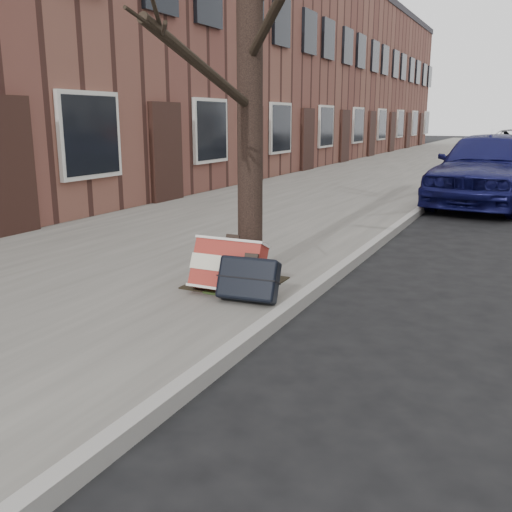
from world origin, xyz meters
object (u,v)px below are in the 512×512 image
at_px(suitcase_red, 228,266).
at_px(suitcase_navy, 249,279).
at_px(car_near_mid, 502,161).
at_px(car_near_front, 490,168).

bearing_deg(suitcase_red, suitcase_navy, -26.52).
bearing_deg(car_near_mid, suitcase_navy, -99.54).
distance_m(suitcase_red, car_near_front, 8.33).
xyz_separation_m(car_near_front, car_near_mid, (-0.00, 4.13, -0.14)).
distance_m(suitcase_navy, car_near_front, 8.42).
bearing_deg(car_near_front, car_near_mid, 96.82).
relative_size(suitcase_red, suitcase_navy, 1.25).
bearing_deg(car_near_front, suitcase_red, -95.05).
bearing_deg(car_near_mid, suitcase_red, -100.96).
height_order(suitcase_navy, car_near_mid, car_near_mid).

